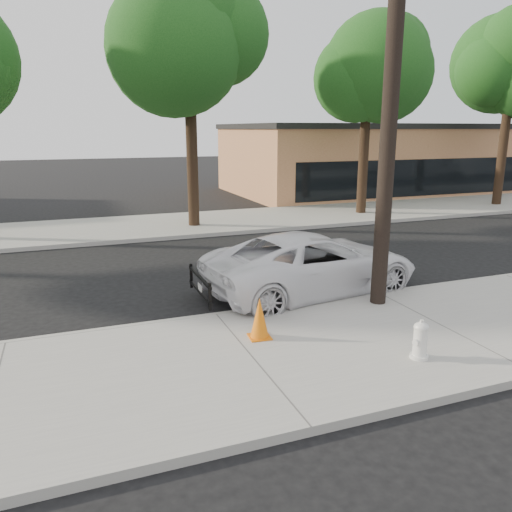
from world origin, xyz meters
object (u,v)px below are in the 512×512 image
object	(u,v)px
police_cruiser	(313,263)
fire_hydrant	(420,341)
utility_pole	(391,89)
traffic_cone	(260,318)

from	to	relation	value
police_cruiser	fire_hydrant	size ratio (longest dim) A/B	8.35
utility_pole	traffic_cone	world-z (taller)	utility_pole
police_cruiser	traffic_cone	size ratio (longest dim) A/B	6.92
police_cruiser	traffic_cone	world-z (taller)	police_cruiser
police_cruiser	fire_hydrant	xyz separation A→B (m)	(-0.11, -4.17, -0.29)
traffic_cone	fire_hydrant	bearing A→B (deg)	-38.48
traffic_cone	utility_pole	bearing A→B (deg)	15.31
utility_pole	fire_hydrant	world-z (taller)	utility_pole
utility_pole	police_cruiser	bearing A→B (deg)	119.31
utility_pole	traffic_cone	size ratio (longest dim) A/B	11.59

